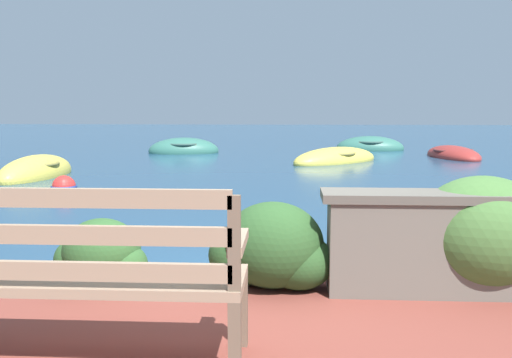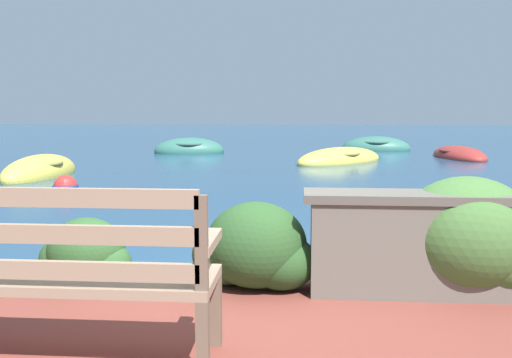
{
  "view_description": "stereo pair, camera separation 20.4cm",
  "coord_description": "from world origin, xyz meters",
  "px_view_note": "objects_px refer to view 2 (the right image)",
  "views": [
    {
      "loc": [
        -0.02,
        -4.41,
        1.53
      ],
      "look_at": [
        -0.6,
        5.49,
        0.23
      ],
      "focal_mm": 40.0,
      "sensor_mm": 36.0,
      "label": 1
    },
    {
      "loc": [
        0.18,
        -4.4,
        1.53
      ],
      "look_at": [
        -0.6,
        5.49,
        0.23
      ],
      "focal_mm": 40.0,
      "sensor_mm": 36.0,
      "label": 2
    }
  ],
  "objects_px": {
    "rowboat_mid": "(340,160)",
    "rowboat_outer": "(189,151)",
    "park_bench": "(64,270)",
    "mooring_buoy": "(65,186)",
    "rowboat_far": "(459,156)",
    "rowboat_nearest": "(40,173)",
    "rowboat_distant": "(376,148)"
  },
  "relations": [
    {
      "from": "rowboat_nearest",
      "to": "rowboat_distant",
      "type": "bearing_deg",
      "value": 138.33
    },
    {
      "from": "rowboat_mid",
      "to": "rowboat_far",
      "type": "bearing_deg",
      "value": 160.96
    },
    {
      "from": "park_bench",
      "to": "rowboat_mid",
      "type": "xyz_separation_m",
      "value": [
        2.22,
        12.56,
        -0.64
      ]
    },
    {
      "from": "rowboat_mid",
      "to": "mooring_buoy",
      "type": "bearing_deg",
      "value": 2.6
    },
    {
      "from": "park_bench",
      "to": "rowboat_outer",
      "type": "distance_m",
      "value": 15.42
    },
    {
      "from": "park_bench",
      "to": "rowboat_mid",
      "type": "bearing_deg",
      "value": 82.88
    },
    {
      "from": "rowboat_distant",
      "to": "rowboat_outer",
      "type": "bearing_deg",
      "value": 17.6
    },
    {
      "from": "rowboat_nearest",
      "to": "rowboat_outer",
      "type": "distance_m",
      "value": 6.51
    },
    {
      "from": "rowboat_nearest",
      "to": "rowboat_mid",
      "type": "xyz_separation_m",
      "value": [
        6.61,
        3.53,
        -0.01
      ]
    },
    {
      "from": "rowboat_mid",
      "to": "rowboat_distant",
      "type": "height_order",
      "value": "rowboat_distant"
    },
    {
      "from": "rowboat_outer",
      "to": "mooring_buoy",
      "type": "relative_size",
      "value": 5.23
    },
    {
      "from": "park_bench",
      "to": "rowboat_outer",
      "type": "bearing_deg",
      "value": 101.76
    },
    {
      "from": "rowboat_distant",
      "to": "mooring_buoy",
      "type": "bearing_deg",
      "value": 58.36
    },
    {
      "from": "park_bench",
      "to": "rowboat_nearest",
      "type": "distance_m",
      "value": 10.06
    },
    {
      "from": "park_bench",
      "to": "rowboat_mid",
      "type": "relative_size",
      "value": 0.53
    },
    {
      "from": "rowboat_far",
      "to": "mooring_buoy",
      "type": "relative_size",
      "value": 6.1
    },
    {
      "from": "rowboat_mid",
      "to": "rowboat_outer",
      "type": "height_order",
      "value": "rowboat_outer"
    },
    {
      "from": "rowboat_outer",
      "to": "mooring_buoy",
      "type": "bearing_deg",
      "value": -105.44
    },
    {
      "from": "rowboat_far",
      "to": "mooring_buoy",
      "type": "distance_m",
      "value": 11.26
    },
    {
      "from": "rowboat_mid",
      "to": "rowboat_outer",
      "type": "bearing_deg",
      "value": -73.46
    },
    {
      "from": "rowboat_far",
      "to": "mooring_buoy",
      "type": "height_order",
      "value": "rowboat_far"
    },
    {
      "from": "rowboat_nearest",
      "to": "rowboat_far",
      "type": "height_order",
      "value": "rowboat_nearest"
    },
    {
      "from": "park_bench",
      "to": "rowboat_distant",
      "type": "height_order",
      "value": "park_bench"
    },
    {
      "from": "rowboat_nearest",
      "to": "mooring_buoy",
      "type": "relative_size",
      "value": 5.8
    },
    {
      "from": "rowboat_outer",
      "to": "rowboat_distant",
      "type": "relative_size",
      "value": 1.03
    },
    {
      "from": "rowboat_mid",
      "to": "mooring_buoy",
      "type": "distance_m",
      "value": 7.56
    },
    {
      "from": "rowboat_outer",
      "to": "rowboat_far",
      "type": "bearing_deg",
      "value": -18.2
    },
    {
      "from": "rowboat_far",
      "to": "rowboat_distant",
      "type": "relative_size",
      "value": 1.2
    },
    {
      "from": "rowboat_nearest",
      "to": "mooring_buoy",
      "type": "height_order",
      "value": "rowboat_nearest"
    },
    {
      "from": "rowboat_nearest",
      "to": "rowboat_outer",
      "type": "xyz_separation_m",
      "value": [
        2.02,
        6.19,
        0.01
      ]
    },
    {
      "from": "rowboat_far",
      "to": "rowboat_outer",
      "type": "height_order",
      "value": "rowboat_outer"
    },
    {
      "from": "rowboat_outer",
      "to": "rowboat_distant",
      "type": "xyz_separation_m",
      "value": [
        6.09,
        1.55,
        -0.0
      ]
    }
  ]
}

